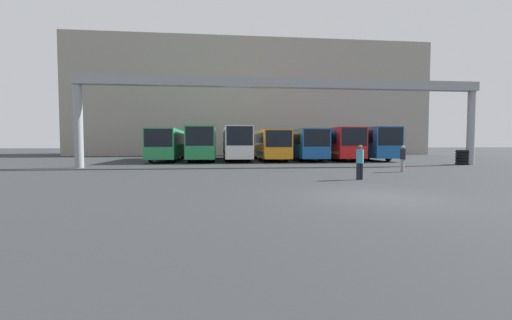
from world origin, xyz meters
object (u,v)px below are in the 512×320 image
at_px(bus_slot_0, 168,143).
at_px(pedestrian_near_center, 403,158).
at_px(bus_slot_1, 203,142).
at_px(bus_slot_3, 270,143).
at_px(bus_slot_6, 364,142).
at_px(bus_slot_2, 236,142).
at_px(bus_slot_4, 300,143).
at_px(bus_slot_5, 331,142).
at_px(tire_stack, 462,157).
at_px(pedestrian_mid_right, 360,161).

relative_size(bus_slot_0, pedestrian_near_center, 6.82).
bearing_deg(bus_slot_1, bus_slot_3, -8.79).
bearing_deg(pedestrian_near_center, bus_slot_6, -144.73).
distance_m(bus_slot_2, pedestrian_near_center, 18.20).
relative_size(bus_slot_2, pedestrian_near_center, 7.51).
distance_m(bus_slot_4, bus_slot_6, 6.81).
xyz_separation_m(bus_slot_2, bus_slot_5, (10.19, 0.09, -0.05)).
distance_m(bus_slot_0, bus_slot_4, 13.60).
relative_size(bus_slot_3, pedestrian_near_center, 6.31).
height_order(bus_slot_6, tire_stack, bus_slot_6).
height_order(bus_slot_3, pedestrian_mid_right, bus_slot_3).
bearing_deg(tire_stack, bus_slot_6, 116.30).
xyz_separation_m(bus_slot_5, tire_stack, (7.83, -9.60, -1.25)).
distance_m(bus_slot_3, bus_slot_6, 10.20).
height_order(bus_slot_1, pedestrian_near_center, bus_slot_1).
distance_m(bus_slot_0, bus_slot_2, 6.82).
height_order(bus_slot_2, pedestrian_near_center, bus_slot_2).
bearing_deg(tire_stack, bus_slot_1, 155.92).
height_order(bus_slot_5, bus_slot_6, bus_slot_6).
relative_size(bus_slot_0, bus_slot_6, 0.99).
bearing_deg(bus_slot_1, bus_slot_0, -169.53).
bearing_deg(bus_slot_4, tire_stack, -39.93).
relative_size(bus_slot_6, pedestrian_near_center, 6.86).
relative_size(bus_slot_3, bus_slot_6, 0.92).
bearing_deg(bus_slot_2, bus_slot_6, -2.27).
relative_size(bus_slot_1, tire_stack, 10.37).
height_order(bus_slot_4, bus_slot_6, bus_slot_6).
height_order(bus_slot_1, tire_stack, bus_slot_1).
bearing_deg(pedestrian_near_center, pedestrian_mid_right, 1.78).
distance_m(pedestrian_near_center, tire_stack, 10.50).
bearing_deg(pedestrian_mid_right, bus_slot_5, -112.29).
bearing_deg(bus_slot_2, bus_slot_4, -0.95).
bearing_deg(bus_slot_5, pedestrian_mid_right, -104.92).
bearing_deg(bus_slot_0, bus_slot_4, 1.91).
height_order(bus_slot_2, bus_slot_6, bus_slot_2).
bearing_deg(bus_slot_2, bus_slot_1, 178.96).
distance_m(bus_slot_0, pedestrian_mid_right, 22.22).
distance_m(bus_slot_0, tire_stack, 26.41).
height_order(bus_slot_0, pedestrian_mid_right, bus_slot_0).
xyz_separation_m(bus_slot_0, bus_slot_5, (16.99, 0.66, 0.10)).
bearing_deg(pedestrian_mid_right, bus_slot_2, -82.89).
bearing_deg(bus_slot_5, bus_slot_2, -179.48).
bearing_deg(bus_slot_0, pedestrian_near_center, -42.70).
bearing_deg(pedestrian_mid_right, tire_stack, -150.22).
relative_size(bus_slot_5, bus_slot_6, 1.11).
xyz_separation_m(bus_slot_1, tire_stack, (21.42, -9.57, -1.27)).
relative_size(bus_slot_1, pedestrian_near_center, 7.59).
bearing_deg(tire_stack, pedestrian_mid_right, -142.85).
relative_size(bus_slot_4, pedestrian_near_center, 7.38).
xyz_separation_m(bus_slot_0, pedestrian_mid_right, (11.80, -18.81, -0.86)).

